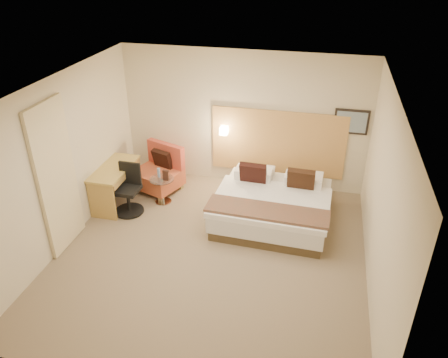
% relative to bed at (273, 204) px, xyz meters
% --- Properties ---
extents(floor, '(4.80, 5.00, 0.02)m').
position_rel_bed_xyz_m(floor, '(-0.82, -1.22, -0.32)').
color(floor, '#766550').
rests_on(floor, ground).
extents(ceiling, '(4.80, 5.00, 0.02)m').
position_rel_bed_xyz_m(ceiling, '(-0.82, -1.22, 2.40)').
color(ceiling, white).
rests_on(ceiling, floor).
extents(wall_back, '(4.80, 0.02, 2.70)m').
position_rel_bed_xyz_m(wall_back, '(-0.82, 1.29, 1.04)').
color(wall_back, beige).
rests_on(wall_back, floor).
extents(wall_front, '(4.80, 0.02, 2.70)m').
position_rel_bed_xyz_m(wall_front, '(-0.82, -3.73, 1.04)').
color(wall_front, beige).
rests_on(wall_front, floor).
extents(wall_left, '(0.02, 5.00, 2.70)m').
position_rel_bed_xyz_m(wall_left, '(-3.23, -1.22, 1.04)').
color(wall_left, beige).
rests_on(wall_left, floor).
extents(wall_right, '(0.02, 5.00, 2.70)m').
position_rel_bed_xyz_m(wall_right, '(1.59, -1.22, 1.04)').
color(wall_right, beige).
rests_on(wall_right, floor).
extents(headboard_panel, '(2.60, 0.04, 1.30)m').
position_rel_bed_xyz_m(headboard_panel, '(-0.12, 1.25, 0.64)').
color(headboard_panel, '#BB8849').
rests_on(headboard_panel, wall_back).
extents(art_frame, '(0.62, 0.03, 0.47)m').
position_rel_bed_xyz_m(art_frame, '(1.20, 1.26, 1.19)').
color(art_frame, black).
rests_on(art_frame, wall_back).
extents(art_canvas, '(0.54, 0.01, 0.39)m').
position_rel_bed_xyz_m(art_canvas, '(1.20, 1.24, 1.19)').
color(art_canvas, gray).
rests_on(art_canvas, wall_back).
extents(lamp_arm, '(0.02, 0.12, 0.02)m').
position_rel_bed_xyz_m(lamp_arm, '(-1.17, 1.20, 0.84)').
color(lamp_arm, silver).
rests_on(lamp_arm, wall_back).
extents(lamp_shade, '(0.15, 0.15, 0.15)m').
position_rel_bed_xyz_m(lamp_shade, '(-1.17, 1.14, 0.84)').
color(lamp_shade, '#FFEDC6').
rests_on(lamp_shade, wall_back).
extents(curtain, '(0.06, 0.90, 2.42)m').
position_rel_bed_xyz_m(curtain, '(-3.18, -1.47, 0.91)').
color(curtain, beige).
rests_on(curtain, wall_left).
extents(bottle_a, '(0.06, 0.06, 0.18)m').
position_rel_bed_xyz_m(bottle_a, '(-2.19, 0.15, 0.29)').
color(bottle_a, '#86A4D0').
rests_on(bottle_a, side_table).
extents(menu_folder, '(0.12, 0.06, 0.20)m').
position_rel_bed_xyz_m(menu_folder, '(-2.01, 0.07, 0.30)').
color(menu_folder, '#3B1F18').
rests_on(menu_folder, side_table).
extents(bed, '(2.02, 1.97, 0.96)m').
position_rel_bed_xyz_m(bed, '(0.00, 0.00, 0.00)').
color(bed, '#473823').
rests_on(bed, floor).
extents(lounge_chair, '(1.06, 1.00, 0.91)m').
position_rel_bed_xyz_m(lounge_chair, '(-2.36, 0.58, 0.05)').
color(lounge_chair, tan).
rests_on(lounge_chair, floor).
extents(side_table, '(0.52, 0.52, 0.51)m').
position_rel_bed_xyz_m(side_table, '(-2.11, 0.09, -0.03)').
color(side_table, silver).
rests_on(side_table, floor).
extents(desk, '(0.56, 1.21, 0.75)m').
position_rel_bed_xyz_m(desk, '(-2.93, -0.12, 0.28)').
color(desk, tan).
rests_on(desk, floor).
extents(desk_chair, '(0.53, 0.53, 0.93)m').
position_rel_bed_xyz_m(desk_chair, '(-2.59, -0.34, 0.07)').
color(desk_chair, black).
rests_on(desk_chair, floor).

